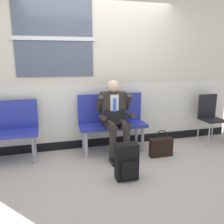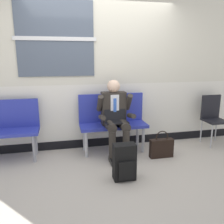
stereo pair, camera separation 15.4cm
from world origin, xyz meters
name	(u,v)px [view 2 (the right image)]	position (x,y,z in m)	size (l,w,h in m)	color
ground_plane	(111,162)	(0.00, 0.00, 0.00)	(18.00, 18.00, 0.00)	#B2A899
station_wall	(100,73)	(-0.01, 0.78, 1.33)	(5.22, 0.17, 2.66)	beige
bench_with_person	(112,119)	(0.14, 0.51, 0.56)	(1.13, 0.42, 0.98)	#28339E
bench_empty	(1,126)	(-1.64, 0.51, 0.55)	(1.14, 0.42, 0.95)	#28339E
person_seated	(115,116)	(0.14, 0.31, 0.66)	(0.57, 0.70, 1.24)	#2D2823
backpack	(124,162)	(0.07, -0.53, 0.24)	(0.29, 0.21, 0.50)	black
handbag	(161,148)	(0.85, 0.02, 0.16)	(0.39, 0.11, 0.45)	black
folding_chair	(213,115)	(2.03, 0.42, 0.55)	(0.38, 0.38, 0.91)	black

